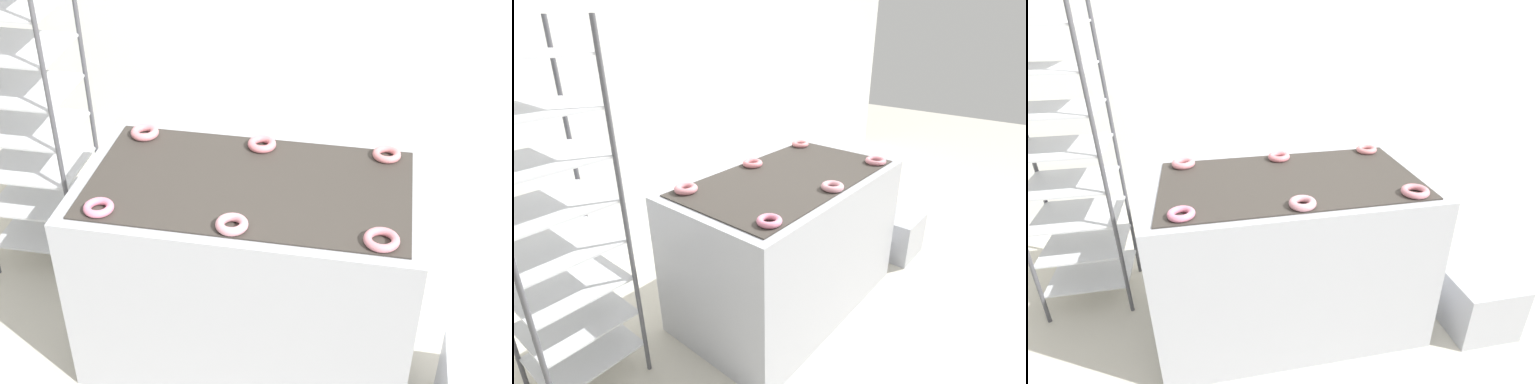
# 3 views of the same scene
# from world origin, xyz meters

# --- Properties ---
(fryer_machine) EXTENTS (1.50, 0.87, 0.95)m
(fryer_machine) POSITION_xyz_m (0.00, 0.68, 0.48)
(fryer_machine) COLOR #A8AAB2
(fryer_machine) RESTS_ON ground_plane
(baking_rack_cart) EXTENTS (0.52, 0.45, 1.88)m
(baking_rack_cart) POSITION_xyz_m (-1.25, 1.13, 0.96)
(baking_rack_cart) COLOR #4C4C51
(baking_rack_cart) RESTS_ON ground_plane
(donut_near_left) EXTENTS (0.13, 0.13, 0.03)m
(donut_near_left) POSITION_xyz_m (-0.57, 0.37, 0.97)
(donut_near_left) COLOR pink
(donut_near_left) RESTS_ON fryer_machine
(donut_near_center) EXTENTS (0.13, 0.13, 0.04)m
(donut_near_center) POSITION_xyz_m (-0.01, 0.36, 0.97)
(donut_near_center) COLOR pink
(donut_near_center) RESTS_ON fryer_machine
(donut_near_right) EXTENTS (0.14, 0.14, 0.03)m
(donut_near_right) POSITION_xyz_m (0.57, 0.37, 0.97)
(donut_near_right) COLOR #D4808C
(donut_near_right) RESTS_ON fryer_machine
(donut_far_left) EXTENTS (0.13, 0.13, 0.04)m
(donut_far_left) POSITION_xyz_m (-0.57, 0.99, 0.97)
(donut_far_left) COLOR pink
(donut_far_left) RESTS_ON fryer_machine
(donut_far_center) EXTENTS (0.13, 0.13, 0.04)m
(donut_far_center) POSITION_xyz_m (0.00, 0.98, 0.97)
(donut_far_center) COLOR pink
(donut_far_center) RESTS_ON fryer_machine
(donut_far_right) EXTENTS (0.13, 0.13, 0.03)m
(donut_far_right) POSITION_xyz_m (0.57, 1.00, 0.97)
(donut_far_right) COLOR pink
(donut_far_right) RESTS_ON fryer_machine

